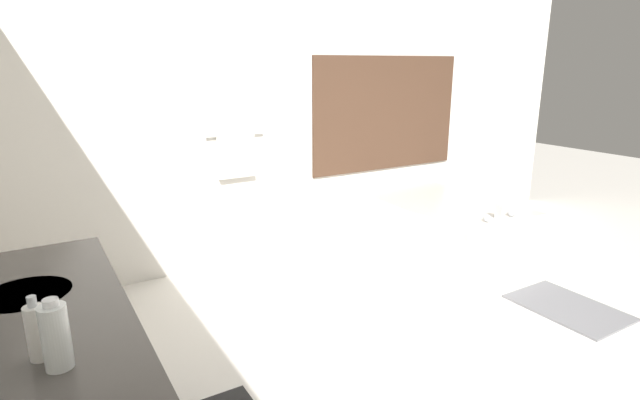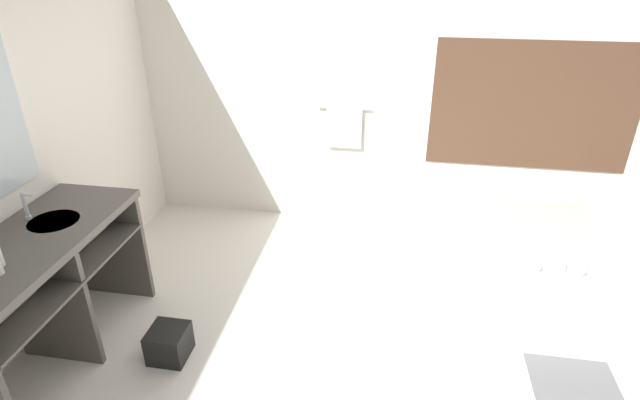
{
  "view_description": "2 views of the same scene",
  "coord_description": "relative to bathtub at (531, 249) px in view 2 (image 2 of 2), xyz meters",
  "views": [
    {
      "loc": [
        -1.82,
        -1.73,
        1.71
      ],
      "look_at": [
        -0.19,
        0.99,
        0.84
      ],
      "focal_mm": 28.0,
      "sensor_mm": 36.0,
      "label": 1
    },
    {
      "loc": [
        0.2,
        -2.19,
        2.44
      ],
      "look_at": [
        -0.3,
        0.82,
        0.89
      ],
      "focal_mm": 28.0,
      "sensor_mm": 36.0,
      "label": 2
    }
  ],
  "objects": [
    {
      "name": "ground_plane",
      "position": [
        -1.31,
        -1.41,
        -0.29
      ],
      "size": [
        16.0,
        16.0,
        0.0
      ],
      "primitive_type": "plane",
      "color": "silver",
      "rests_on": "ground"
    },
    {
      "name": "wall_back_with_blinds",
      "position": [
        -1.26,
        0.81,
        1.05
      ],
      "size": [
        7.4,
        0.13,
        2.7
      ],
      "color": "white",
      "rests_on": "ground_plane"
    },
    {
      "name": "vanity_counter",
      "position": [
        -3.19,
        -1.41,
        0.37
      ],
      "size": [
        0.62,
        1.47,
        0.92
      ],
      "color": "#4C4742",
      "rests_on": "ground_plane"
    },
    {
      "name": "sink_faucet",
      "position": [
        -3.36,
        -1.21,
        0.72
      ],
      "size": [
        0.09,
        0.04,
        0.18
      ],
      "color": "silver",
      "rests_on": "vanity_counter"
    },
    {
      "name": "bathtub",
      "position": [
        0.0,
        0.0,
        0.0
      ],
      "size": [
        0.91,
        1.55,
        0.65
      ],
      "color": "silver",
      "rests_on": "ground_plane"
    },
    {
      "name": "waste_bin",
      "position": [
        -2.5,
        -1.3,
        -0.18
      ],
      "size": [
        0.24,
        0.24,
        0.22
      ],
      "color": "black",
      "rests_on": "ground_plane"
    }
  ]
}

